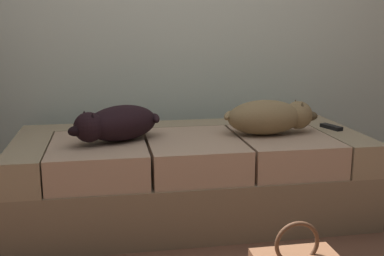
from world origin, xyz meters
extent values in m
cube|color=#826E55|center=(0.00, 1.03, 0.15)|extent=(1.94, 0.86, 0.30)
cube|color=gray|center=(-0.87, 1.03, 0.39)|extent=(0.20, 0.86, 0.18)
cube|color=gray|center=(0.87, 1.03, 0.39)|extent=(0.20, 0.86, 0.18)
cube|color=gray|center=(0.00, 1.36, 0.39)|extent=(1.54, 0.20, 0.18)
cube|color=tan|center=(-0.51, 0.93, 0.39)|extent=(0.50, 0.64, 0.18)
cube|color=tan|center=(0.00, 0.93, 0.39)|extent=(0.50, 0.64, 0.18)
cube|color=tan|center=(0.51, 0.93, 0.39)|extent=(0.50, 0.64, 0.18)
ellipsoid|color=black|center=(-0.38, 0.97, 0.57)|extent=(0.48, 0.41, 0.19)
sphere|color=black|center=(-0.55, 0.87, 0.58)|extent=(0.15, 0.15, 0.15)
ellipsoid|color=black|center=(-0.61, 0.84, 0.57)|extent=(0.11, 0.10, 0.05)
cone|color=black|center=(-0.53, 0.84, 0.63)|extent=(0.04, 0.04, 0.04)
cone|color=black|center=(-0.57, 0.91, 0.63)|extent=(0.04, 0.04, 0.04)
ellipsoid|color=black|center=(-0.20, 1.03, 0.58)|extent=(0.05, 0.16, 0.04)
ellipsoid|color=olive|center=(0.41, 0.97, 0.57)|extent=(0.44, 0.26, 0.20)
sphere|color=olive|center=(0.62, 0.98, 0.58)|extent=(0.16, 0.16, 0.16)
ellipsoid|color=brown|center=(0.69, 0.98, 0.57)|extent=(0.10, 0.06, 0.06)
cone|color=brown|center=(0.61, 1.02, 0.64)|extent=(0.04, 0.04, 0.05)
cone|color=brown|center=(0.62, 0.93, 0.64)|extent=(0.04, 0.04, 0.05)
ellipsoid|color=olive|center=(0.22, 1.01, 0.58)|extent=(0.12, 0.17, 0.05)
cube|color=black|center=(0.85, 1.04, 0.49)|extent=(0.09, 0.16, 0.02)
torus|color=brown|center=(0.22, 0.00, 0.29)|extent=(0.18, 0.02, 0.18)
camera|label=1|loc=(-0.46, -1.55, 1.09)|focal=44.81mm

